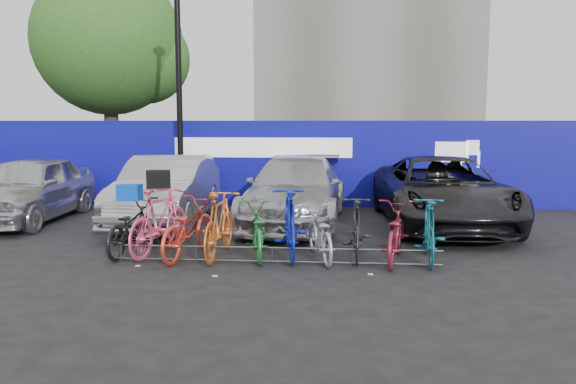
# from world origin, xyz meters

# --- Properties ---
(ground) EXTENTS (100.00, 100.00, 0.00)m
(ground) POSITION_xyz_m (0.00, 0.00, 0.00)
(ground) COLOR black
(ground) RESTS_ON ground
(hoarding) EXTENTS (22.00, 0.18, 2.40)m
(hoarding) POSITION_xyz_m (0.01, 6.00, 1.20)
(hoarding) COLOR #0A0989
(hoarding) RESTS_ON ground
(tree) EXTENTS (5.40, 5.20, 7.80)m
(tree) POSITION_xyz_m (-6.77, 10.06, 5.07)
(tree) COLOR #382314
(tree) RESTS_ON ground
(lamppost) EXTENTS (0.25, 0.50, 6.11)m
(lamppost) POSITION_xyz_m (-3.20, 5.40, 3.27)
(lamppost) COLOR black
(lamppost) RESTS_ON ground
(bike_rack) EXTENTS (5.60, 0.03, 0.30)m
(bike_rack) POSITION_xyz_m (-0.00, -0.60, 0.16)
(bike_rack) COLOR #595B60
(bike_rack) RESTS_ON ground
(car_0) EXTENTS (2.07, 4.70, 1.58)m
(car_0) POSITION_xyz_m (-6.26, 3.01, 0.79)
(car_0) COLOR #ADAEB2
(car_0) RESTS_ON ground
(car_1) EXTENTS (1.84, 4.85, 1.58)m
(car_1) POSITION_xyz_m (-2.84, 2.93, 0.79)
(car_1) COLOR #A2A2A6
(car_1) RESTS_ON ground
(car_2) EXTENTS (2.43, 5.37, 1.53)m
(car_2) POSITION_xyz_m (0.11, 3.28, 0.76)
(car_2) COLOR #ADADB2
(car_2) RESTS_ON ground
(car_3) EXTENTS (2.80, 5.75, 1.58)m
(car_3) POSITION_xyz_m (3.45, 3.22, 0.79)
(car_3) COLOR black
(car_3) RESTS_ON ground
(bike_0) EXTENTS (0.80, 1.89, 0.97)m
(bike_0) POSITION_xyz_m (-2.63, -0.01, 0.49)
(bike_0) COLOR black
(bike_0) RESTS_ON ground
(bike_1) EXTENTS (1.00, 2.08, 1.20)m
(bike_1) POSITION_xyz_m (-2.10, -0.02, 0.60)
(bike_1) COLOR #ED507B
(bike_1) RESTS_ON ground
(bike_2) EXTENTS (1.06, 2.06, 1.03)m
(bike_2) POSITION_xyz_m (-1.53, -0.20, 0.52)
(bike_2) COLOR red
(bike_2) RESTS_ON ground
(bike_3) EXTENTS (0.64, 1.97, 1.17)m
(bike_3) POSITION_xyz_m (-0.98, -0.18, 0.58)
(bike_3) COLOR #D06224
(bike_3) RESTS_ON ground
(bike_4) EXTENTS (0.95, 1.88, 0.94)m
(bike_4) POSITION_xyz_m (-0.33, -0.09, 0.47)
(bike_4) COLOR #1E7C36
(bike_4) RESTS_ON ground
(bike_5) EXTENTS (0.86, 2.08, 1.21)m
(bike_5) POSITION_xyz_m (0.25, -0.07, 0.61)
(bike_5) COLOR #101FB0
(bike_5) RESTS_ON ground
(bike_6) EXTENTS (1.00, 1.82, 0.91)m
(bike_6) POSITION_xyz_m (0.77, -0.19, 0.45)
(bike_6) COLOR #A2A6AA
(bike_6) RESTS_ON ground
(bike_7) EXTENTS (0.52, 1.76, 1.06)m
(bike_7) POSITION_xyz_m (1.41, -0.03, 0.53)
(bike_7) COLOR black
(bike_7) RESTS_ON ground
(bike_8) EXTENTS (1.01, 1.98, 0.99)m
(bike_8) POSITION_xyz_m (2.05, -0.21, 0.50)
(bike_8) COLOR maroon
(bike_8) RESTS_ON ground
(bike_9) EXTENTS (0.67, 1.84, 1.08)m
(bike_9) POSITION_xyz_m (2.64, -0.20, 0.54)
(bike_9) COLOR #126271
(bike_9) RESTS_ON ground
(cargo_crate) EXTENTS (0.40, 0.30, 0.28)m
(cargo_crate) POSITION_xyz_m (-2.63, -0.01, 1.11)
(cargo_crate) COLOR blue
(cargo_crate) RESTS_ON bike_0
(cargo_topcase) EXTENTS (0.51, 0.48, 0.31)m
(cargo_topcase) POSITION_xyz_m (-2.10, -0.02, 1.36)
(cargo_topcase) COLOR black
(cargo_topcase) RESTS_ON bike_1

